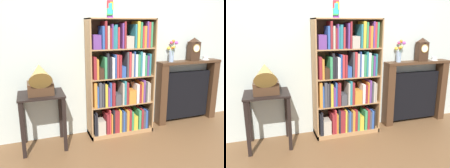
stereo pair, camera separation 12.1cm
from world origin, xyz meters
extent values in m
cube|color=brown|center=(0.00, 0.00, -0.01)|extent=(7.77, 6.40, 0.02)
cube|color=beige|center=(0.06, 0.31, 1.30)|extent=(4.77, 0.08, 2.60)
cube|color=#A87A4C|center=(-0.47, 0.10, 0.84)|extent=(0.02, 0.32, 1.68)
cube|color=#A87A4C|center=(0.47, 0.10, 0.84)|extent=(0.02, 0.32, 1.68)
cube|color=brown|center=(0.00, 0.26, 0.84)|extent=(0.96, 0.01, 1.68)
cube|color=#A87A4C|center=(0.00, 0.10, 1.67)|extent=(0.96, 0.32, 0.02)
cube|color=#A87A4C|center=(0.00, 0.10, 0.03)|extent=(0.96, 0.32, 0.06)
cube|color=black|center=(-0.42, 0.06, 0.22)|extent=(0.02, 0.22, 0.31)
cube|color=black|center=(-0.40, 0.08, 0.23)|extent=(0.02, 0.24, 0.34)
cube|color=#B2A893|center=(-0.33, 0.06, 0.16)|extent=(0.11, 0.22, 0.21)
cube|color=maroon|center=(-0.24, 0.07, 0.21)|extent=(0.04, 0.24, 0.30)
cube|color=#C63338|center=(-0.21, 0.07, 0.24)|extent=(0.02, 0.23, 0.36)
cube|color=orange|center=(-0.18, 0.08, 0.21)|extent=(0.02, 0.25, 0.29)
cube|color=black|center=(-0.15, 0.07, 0.23)|extent=(0.02, 0.24, 0.35)
cube|color=maroon|center=(-0.12, 0.08, 0.23)|extent=(0.03, 0.26, 0.34)
cube|color=maroon|center=(-0.08, 0.07, 0.22)|extent=(0.04, 0.23, 0.33)
cube|color=gold|center=(-0.05, 0.08, 0.23)|extent=(0.03, 0.26, 0.34)
cube|color=#424247|center=(-0.02, 0.07, 0.21)|extent=(0.02, 0.23, 0.30)
cube|color=#2D519E|center=(0.01, 0.06, 0.22)|extent=(0.03, 0.22, 0.31)
cube|color=#424247|center=(0.04, 0.07, 0.21)|extent=(0.02, 0.23, 0.29)
cube|color=orange|center=(0.07, 0.08, 0.22)|extent=(0.04, 0.26, 0.32)
cube|color=maroon|center=(0.11, 0.07, 0.22)|extent=(0.03, 0.23, 0.32)
cube|color=#388E56|center=(0.15, 0.09, 0.21)|extent=(0.03, 0.27, 0.29)
cube|color=gold|center=(0.20, 0.06, 0.17)|extent=(0.06, 0.22, 0.22)
cube|color=#388E56|center=(0.26, 0.06, 0.21)|extent=(0.04, 0.22, 0.30)
cube|color=maroon|center=(0.30, 0.07, 0.21)|extent=(0.03, 0.24, 0.31)
cube|color=#424247|center=(0.34, 0.09, 0.20)|extent=(0.03, 0.27, 0.28)
cube|color=#2D519E|center=(0.37, 0.08, 0.20)|extent=(0.03, 0.26, 0.28)
cube|color=black|center=(0.40, 0.09, 0.21)|extent=(0.02, 0.28, 0.29)
cube|color=#A87A4C|center=(0.00, 0.10, 0.47)|extent=(0.92, 0.30, 0.02)
cube|color=orange|center=(-0.41, 0.09, 0.66)|extent=(0.04, 0.26, 0.35)
cube|color=#2D519E|center=(-0.38, 0.09, 0.63)|extent=(0.02, 0.27, 0.30)
cube|color=#424247|center=(-0.34, 0.07, 0.65)|extent=(0.04, 0.24, 0.35)
cube|color=#424247|center=(-0.31, 0.08, 0.64)|extent=(0.02, 0.25, 0.33)
cube|color=black|center=(-0.29, 0.08, 0.65)|extent=(0.02, 0.26, 0.34)
cube|color=gold|center=(-0.26, 0.08, 0.64)|extent=(0.04, 0.25, 0.32)
cube|color=#663884|center=(-0.22, 0.08, 0.61)|extent=(0.03, 0.26, 0.27)
cube|color=#2D519E|center=(-0.19, 0.07, 0.65)|extent=(0.02, 0.24, 0.34)
cube|color=maroon|center=(-0.17, 0.08, 0.64)|extent=(0.02, 0.24, 0.32)
cube|color=maroon|center=(-0.14, 0.07, 0.64)|extent=(0.03, 0.23, 0.33)
cube|color=#424247|center=(-0.08, 0.05, 0.56)|extent=(0.08, 0.19, 0.16)
cube|color=#B2A893|center=(-0.01, 0.06, 0.64)|extent=(0.03, 0.21, 0.32)
cube|color=teal|center=(0.02, 0.06, 0.65)|extent=(0.03, 0.22, 0.35)
cube|color=maroon|center=(0.06, 0.09, 0.64)|extent=(0.03, 0.28, 0.32)
cube|color=orange|center=(0.14, 0.08, 0.58)|extent=(0.11, 0.25, 0.20)
cube|color=white|center=(0.22, 0.07, 0.62)|extent=(0.04, 0.23, 0.28)
cube|color=maroon|center=(0.26, 0.06, 0.61)|extent=(0.03, 0.21, 0.27)
cube|color=orange|center=(0.29, 0.08, 0.63)|extent=(0.02, 0.25, 0.31)
cube|color=#663884|center=(0.32, 0.07, 0.65)|extent=(0.03, 0.23, 0.33)
cube|color=#424247|center=(0.36, 0.08, 0.62)|extent=(0.02, 0.26, 0.28)
cube|color=#B2A893|center=(0.39, 0.06, 0.63)|extent=(0.03, 0.22, 0.30)
cube|color=#B2A893|center=(0.41, 0.08, 0.62)|extent=(0.02, 0.26, 0.28)
cube|color=#A87A4C|center=(0.00, 0.10, 0.87)|extent=(0.92, 0.30, 0.02)
cube|color=maroon|center=(-0.41, 0.06, 1.03)|extent=(0.04, 0.22, 0.30)
cube|color=orange|center=(-0.38, 0.06, 1.01)|extent=(0.03, 0.22, 0.27)
cube|color=#382316|center=(-0.32, 0.07, 0.95)|extent=(0.07, 0.24, 0.15)
cube|color=#388E56|center=(-0.27, 0.09, 1.03)|extent=(0.03, 0.27, 0.29)
cube|color=black|center=(-0.23, 0.06, 1.05)|extent=(0.03, 0.21, 0.34)
cube|color=black|center=(-0.20, 0.07, 1.03)|extent=(0.03, 0.24, 0.29)
cube|color=white|center=(-0.16, 0.08, 1.02)|extent=(0.03, 0.26, 0.28)
cube|color=#2D519E|center=(-0.12, 0.08, 1.04)|extent=(0.02, 0.26, 0.32)
cube|color=#C63338|center=(-0.09, 0.09, 1.04)|extent=(0.03, 0.28, 0.32)
cube|color=maroon|center=(-0.06, 0.08, 1.04)|extent=(0.03, 0.26, 0.31)
cube|color=#2D519E|center=(-0.01, 0.06, 0.96)|extent=(0.06, 0.21, 0.15)
cube|color=#424247|center=(0.05, 0.07, 1.06)|extent=(0.02, 0.24, 0.35)
cube|color=#C63338|center=(0.09, 0.07, 1.05)|extent=(0.03, 0.23, 0.35)
cube|color=#B2A893|center=(0.13, 0.08, 1.04)|extent=(0.03, 0.25, 0.33)
cube|color=#2D519E|center=(0.16, 0.06, 1.06)|extent=(0.02, 0.22, 0.35)
cube|color=white|center=(0.19, 0.09, 1.04)|extent=(0.03, 0.27, 0.31)
cube|color=#388E56|center=(0.23, 0.07, 1.03)|extent=(0.03, 0.24, 0.31)
cube|color=teal|center=(0.26, 0.09, 1.05)|extent=(0.03, 0.26, 0.35)
cube|color=white|center=(0.29, 0.08, 1.04)|extent=(0.04, 0.26, 0.33)
cube|color=#388E56|center=(0.33, 0.08, 1.03)|extent=(0.03, 0.26, 0.29)
cube|color=#663884|center=(0.37, 0.06, 1.02)|extent=(0.03, 0.22, 0.29)
cube|color=teal|center=(0.40, 0.07, 1.04)|extent=(0.03, 0.24, 0.31)
cube|color=#A87A4C|center=(0.00, 0.10, 1.27)|extent=(0.92, 0.30, 0.02)
cube|color=#663884|center=(-0.38, 0.08, 1.37)|extent=(0.11, 0.25, 0.19)
cube|color=#2D519E|center=(-0.30, 0.06, 1.43)|extent=(0.03, 0.22, 0.30)
cube|color=maroon|center=(-0.26, 0.06, 1.46)|extent=(0.03, 0.22, 0.36)
cube|color=#B2A893|center=(-0.23, 0.07, 1.43)|extent=(0.03, 0.23, 0.30)
cube|color=maroon|center=(-0.19, 0.09, 1.41)|extent=(0.02, 0.27, 0.27)
cube|color=#663884|center=(-0.17, 0.06, 1.44)|extent=(0.02, 0.22, 0.32)
cube|color=teal|center=(-0.15, 0.09, 1.43)|extent=(0.02, 0.26, 0.29)
cube|color=teal|center=(-0.12, 0.07, 1.44)|extent=(0.04, 0.23, 0.32)
cube|color=#C63338|center=(-0.09, 0.06, 1.42)|extent=(0.02, 0.22, 0.28)
cube|color=#663884|center=(-0.02, 0.08, 1.45)|extent=(0.02, 0.25, 0.33)
cube|color=maroon|center=(0.01, 0.07, 1.46)|extent=(0.02, 0.22, 0.35)
cube|color=#B2A893|center=(0.08, 0.04, 1.36)|extent=(0.11, 0.18, 0.16)
cube|color=teal|center=(0.17, 0.08, 1.44)|extent=(0.03, 0.26, 0.32)
cube|color=gold|center=(0.21, 0.06, 1.46)|extent=(0.04, 0.22, 0.36)
cube|color=#388E56|center=(0.25, 0.09, 1.45)|extent=(0.03, 0.27, 0.35)
cube|color=#C63338|center=(0.28, 0.09, 1.43)|extent=(0.02, 0.27, 0.29)
cube|color=orange|center=(0.31, 0.07, 1.43)|extent=(0.04, 0.23, 0.30)
cube|color=#663884|center=(0.34, 0.06, 1.46)|extent=(0.02, 0.21, 0.36)
cube|color=#C63338|center=(0.37, 0.06, 1.45)|extent=(0.03, 0.22, 0.35)
cube|color=#388E56|center=(0.40, 0.07, 1.45)|extent=(0.03, 0.24, 0.35)
cylinder|color=purple|center=(-0.16, 0.11, 1.73)|extent=(0.09, 0.09, 0.10)
cylinder|color=black|center=(-0.16, 0.11, 1.75)|extent=(0.09, 0.09, 0.10)
cylinder|color=green|center=(-0.16, 0.11, 1.76)|extent=(0.09, 0.09, 0.10)
cylinder|color=#28B2B7|center=(-0.16, 0.11, 1.78)|extent=(0.09, 0.09, 0.10)
cylinder|color=red|center=(-0.15, 0.11, 1.80)|extent=(0.09, 0.09, 0.10)
cylinder|color=#28B2B7|center=(-0.16, 0.11, 1.82)|extent=(0.09, 0.09, 0.10)
cylinder|color=yellow|center=(-0.15, 0.11, 1.83)|extent=(0.09, 0.09, 0.10)
cylinder|color=red|center=(-0.16, 0.11, 1.85)|extent=(0.09, 0.09, 0.10)
cylinder|color=pink|center=(-0.16, 0.11, 1.87)|extent=(0.09, 0.09, 0.10)
cube|color=black|center=(-1.12, 0.03, 0.73)|extent=(0.57, 0.47, 0.02)
cube|color=black|center=(-1.37, -0.17, 0.36)|extent=(0.04, 0.04, 0.72)
cube|color=black|center=(-0.87, -0.17, 0.36)|extent=(0.04, 0.04, 0.72)
cube|color=black|center=(-1.37, 0.23, 0.36)|extent=(0.04, 0.04, 0.72)
cube|color=black|center=(-0.87, 0.23, 0.36)|extent=(0.04, 0.04, 0.72)
cube|color=#472D1C|center=(-1.12, 0.03, 0.82)|extent=(0.31, 0.29, 0.15)
cylinder|color=black|center=(-1.12, 0.03, 0.90)|extent=(0.24, 0.24, 0.01)
cylinder|color=#B79347|center=(-1.12, -0.01, 0.92)|extent=(0.03, 0.03, 0.06)
cone|color=#B79347|center=(-1.12, -0.08, 1.04)|extent=(0.27, 0.39, 0.38)
cube|color=#472D1C|center=(1.23, 0.17, 1.01)|extent=(1.11, 0.20, 0.04)
cube|color=#472D1C|center=(0.73, 0.17, 0.49)|extent=(0.12, 0.18, 0.99)
cube|color=#472D1C|center=(1.72, 0.17, 0.49)|extent=(0.12, 0.18, 0.99)
cube|color=black|center=(1.23, 0.20, 0.44)|extent=(0.83, 0.10, 0.79)
cube|color=#382316|center=(1.29, 0.17, 1.18)|extent=(0.17, 0.12, 0.30)
pyramid|color=#382316|center=(1.29, 0.17, 1.36)|extent=(0.17, 0.12, 0.07)
cylinder|color=silver|center=(1.29, 0.10, 1.23)|extent=(0.12, 0.01, 0.12)
torus|color=#B79347|center=(1.29, 0.10, 1.23)|extent=(0.13, 0.01, 0.13)
cylinder|color=#99B2D1|center=(0.88, 0.17, 1.11)|extent=(0.07, 0.07, 0.17)
cylinder|color=#4C753D|center=(0.91, 0.21, 1.19)|extent=(0.06, 0.06, 0.30)
sphere|color=orange|center=(0.94, 0.23, 1.34)|extent=(0.05, 0.05, 0.05)
cylinder|color=#4C753D|center=(0.89, 0.18, 1.18)|extent=(0.02, 0.06, 0.28)
sphere|color=#EA4275|center=(0.89, 0.21, 1.32)|extent=(0.05, 0.05, 0.05)
cylinder|color=#4C753D|center=(0.87, 0.19, 1.14)|extent=(0.04, 0.05, 0.20)
sphere|color=yellow|center=(0.85, 0.22, 1.23)|extent=(0.05, 0.05, 0.05)
cylinder|color=#4C753D|center=(0.86, 0.14, 1.14)|extent=(0.02, 0.05, 0.21)
sphere|color=orange|center=(0.86, 0.12, 1.25)|extent=(0.04, 0.04, 0.04)
cylinder|color=#4C753D|center=(0.91, 0.15, 1.18)|extent=(0.07, 0.01, 0.28)
sphere|color=#B24CB7|center=(0.94, 0.15, 1.32)|extent=(0.05, 0.05, 0.05)
cylinder|color=#4C753D|center=(0.87, 0.12, 1.15)|extent=(0.02, 0.06, 0.22)
sphere|color=yellow|center=(0.86, 0.10, 1.26)|extent=(0.05, 0.05, 0.05)
cylinder|color=white|center=(1.53, 0.17, 1.03)|extent=(0.13, 0.13, 0.01)
cylinder|color=white|center=(1.53, 0.17, 1.06)|extent=(0.08, 0.08, 0.05)
torus|color=white|center=(1.59, 0.17, 1.06)|extent=(0.04, 0.01, 0.04)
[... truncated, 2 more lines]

